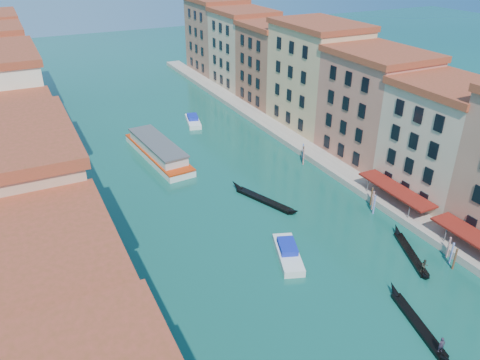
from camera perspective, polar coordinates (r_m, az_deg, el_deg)
name	(u,v)px	position (r m, az deg, el deg)	size (l,w,h in m)	color
left_bank_palazzos	(7,142)	(72.61, -26.53, 4.19)	(12.80, 128.40, 21.00)	beige
right_bank_palazzos	(334,89)	(90.54, 11.44, 10.83)	(12.80, 128.40, 21.00)	maroon
quay	(295,142)	(89.18, 6.77, 4.61)	(4.00, 140.00, 1.00)	#A09281
mooring_poles_right	(433,242)	(63.26, 22.49, -6.99)	(1.44, 54.24, 3.20)	brown
vaporetto_far	(158,150)	(84.15, -9.99, 3.59)	(6.52, 21.10, 3.09)	white
gondola_fore	(418,323)	(52.40, 20.88, -15.98)	(3.71, 11.56, 2.34)	black
gondola_right	(412,254)	(61.72, 20.19, -8.43)	(5.21, 10.87, 2.28)	black
gondola_far	(263,199)	(69.57, 2.78, -2.29)	(5.66, 12.75, 1.88)	black
motorboat_mid	(288,253)	(58.15, 5.87, -8.79)	(5.06, 8.31, 1.64)	white
motorboat_far	(193,120)	(99.63, -5.75, 7.24)	(4.23, 8.21, 1.63)	white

